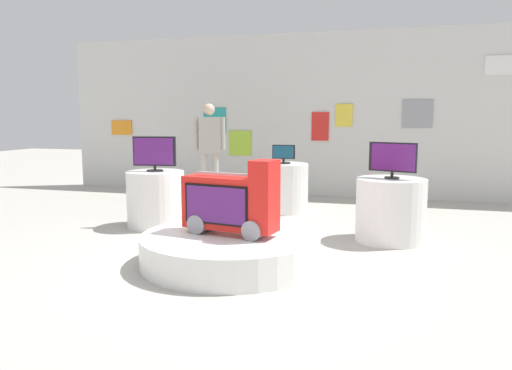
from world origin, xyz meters
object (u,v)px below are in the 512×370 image
at_px(main_display_pedestal, 230,249).
at_px(display_pedestal_center_rear, 283,187).
at_px(tv_on_left_rear, 393,159).
at_px(display_pedestal_left_rear, 391,210).
at_px(display_pedestal_right_rear, 156,199).
at_px(novelty_firetruck_tv, 231,204).
at_px(tv_on_right_rear, 154,153).
at_px(tv_on_center_rear, 284,154).
at_px(shopper_browsing_near_truck, 209,145).

relative_size(main_display_pedestal, display_pedestal_center_rear, 2.35).
xyz_separation_m(main_display_pedestal, tv_on_left_rear, (1.58, 1.44, 0.86)).
xyz_separation_m(display_pedestal_left_rear, display_pedestal_right_rear, (-3.14, -0.06, 0.00)).
bearing_deg(display_pedestal_right_rear, novelty_firetruck_tv, -41.46).
distance_m(tv_on_left_rear, tv_on_right_rear, 3.14).
distance_m(novelty_firetruck_tv, display_pedestal_left_rear, 2.15).
relative_size(main_display_pedestal, tv_on_center_rear, 5.13).
distance_m(main_display_pedestal, tv_on_right_rear, 2.26).
distance_m(novelty_firetruck_tv, shopper_browsing_near_truck, 3.78).
bearing_deg(tv_on_left_rear, display_pedestal_right_rear, -179.00).
distance_m(tv_on_right_rear, shopper_browsing_near_truck, 2.03).
distance_m(display_pedestal_left_rear, tv_on_center_rear, 2.32).
height_order(display_pedestal_left_rear, display_pedestal_center_rear, same).
xyz_separation_m(novelty_firetruck_tv, display_pedestal_left_rear, (1.56, 1.45, -0.25)).
bearing_deg(display_pedestal_center_rear, display_pedestal_right_rear, -132.85).
bearing_deg(display_pedestal_right_rear, tv_on_right_rear, -99.46).
height_order(main_display_pedestal, tv_on_left_rear, tv_on_left_rear).
distance_m(tv_on_center_rear, display_pedestal_right_rear, 2.20).
bearing_deg(display_pedestal_left_rear, novelty_firetruck_tv, -137.09).
relative_size(tv_on_center_rear, shopper_browsing_near_truck, 0.21).
distance_m(tv_on_center_rear, shopper_browsing_near_truck, 1.51).
relative_size(display_pedestal_right_rear, shopper_browsing_near_truck, 0.45).
bearing_deg(shopper_browsing_near_truck, tv_on_left_rear, -32.23).
height_order(main_display_pedestal, shopper_browsing_near_truck, shopper_browsing_near_truck).
relative_size(tv_on_left_rear, display_pedestal_right_rear, 0.72).
height_order(novelty_firetruck_tv, tv_on_center_rear, novelty_firetruck_tv).
xyz_separation_m(tv_on_left_rear, shopper_browsing_near_truck, (-3.12, 1.97, 0.00)).
xyz_separation_m(main_display_pedestal, shopper_browsing_near_truck, (-1.54, 3.41, 0.86)).
height_order(novelty_firetruck_tv, shopper_browsing_near_truck, shopper_browsing_near_truck).
bearing_deg(display_pedestal_right_rear, display_pedestal_center_rear, 47.15).
distance_m(display_pedestal_left_rear, tv_on_right_rear, 3.20).
bearing_deg(shopper_browsing_near_truck, tv_on_center_rear, -17.76).
bearing_deg(tv_on_center_rear, display_pedestal_left_rear, -41.76).
bearing_deg(main_display_pedestal, shopper_browsing_near_truck, 114.34).
bearing_deg(display_pedestal_center_rear, main_display_pedestal, -87.96).
relative_size(novelty_firetruck_tv, tv_on_right_rear, 1.73).
xyz_separation_m(display_pedestal_center_rear, shopper_browsing_near_truck, (-1.44, 0.46, 0.63)).
relative_size(display_pedestal_left_rear, display_pedestal_center_rear, 1.06).
bearing_deg(display_pedestal_right_rear, display_pedestal_left_rear, 1.08).
height_order(tv_on_right_rear, shopper_browsing_near_truck, shopper_browsing_near_truck).
bearing_deg(tv_on_center_rear, tv_on_right_rear, -132.85).
height_order(display_pedestal_center_rear, tv_on_center_rear, tv_on_center_rear).
relative_size(main_display_pedestal, display_pedestal_left_rear, 2.21).
bearing_deg(tv_on_center_rear, novelty_firetruck_tv, -87.62).
bearing_deg(tv_on_right_rear, tv_on_center_rear, 47.15).
relative_size(display_pedestal_left_rear, display_pedestal_right_rear, 1.07).
xyz_separation_m(main_display_pedestal, tv_on_right_rear, (-1.56, 1.38, 0.87)).
xyz_separation_m(display_pedestal_left_rear, tv_on_left_rear, (0.00, -0.00, 0.63)).
bearing_deg(display_pedestal_left_rear, tv_on_right_rear, -178.84).
relative_size(display_pedestal_center_rear, shopper_browsing_near_truck, 0.46).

